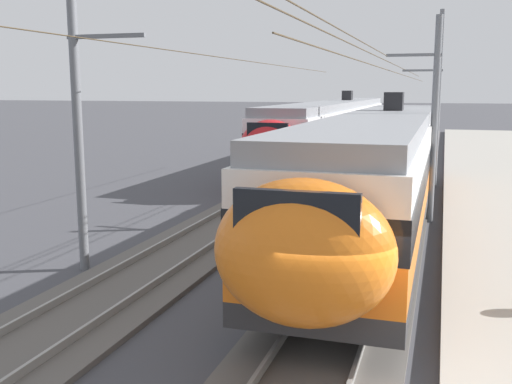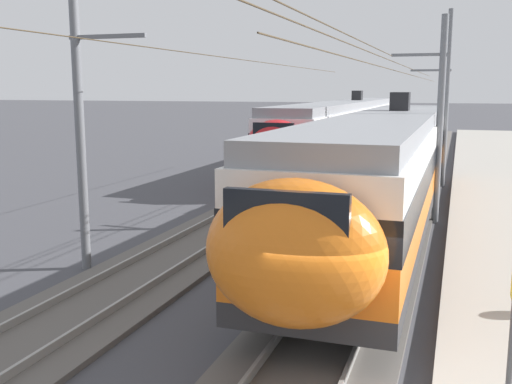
# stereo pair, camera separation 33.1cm
# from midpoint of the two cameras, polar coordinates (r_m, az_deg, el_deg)

# --- Properties ---
(track_near) EXTENTS (120.00, 3.00, 0.28)m
(track_near) POSITION_cam_midpoint_polar(r_m,az_deg,el_deg) (9.87, 3.68, -17.96)
(track_near) COLOR #5B5651
(track_near) RESTS_ON ground
(track_far) EXTENTS (120.00, 3.00, 0.28)m
(track_far) POSITION_cam_midpoint_polar(r_m,az_deg,el_deg) (12.01, -21.34, -13.39)
(track_far) COLOR #5B5651
(track_far) RESTS_ON ground
(train_near_platform) EXTENTS (24.31, 3.03, 4.27)m
(train_near_platform) POSITION_cam_midpoint_polar(r_m,az_deg,el_deg) (19.91, 11.50, 2.61)
(train_near_platform) COLOR #2D2D30
(train_near_platform) RESTS_ON track_near
(train_far_track) EXTENTS (32.25, 2.97, 4.27)m
(train_far_track) POSITION_cam_midpoint_polar(r_m,az_deg,el_deg) (40.21, 7.31, 6.32)
(train_far_track) COLOR #2D2D30
(train_far_track) RESTS_ON track_far
(catenary_mast_mid) EXTENTS (46.75, 1.87, 7.14)m
(catenary_mast_mid) POSITION_cam_midpoint_polar(r_m,az_deg,el_deg) (21.51, 16.03, 7.12)
(catenary_mast_mid) COLOR slate
(catenary_mast_mid) RESTS_ON ground
(catenary_mast_east) EXTENTS (46.75, 1.87, 8.35)m
(catenary_mast_east) POSITION_cam_midpoint_polar(r_m,az_deg,el_deg) (29.95, 16.60, 8.72)
(catenary_mast_east) COLOR slate
(catenary_mast_east) RESTS_ON ground
(catenary_mast_far_side) EXTENTS (46.75, 2.12, 8.25)m
(catenary_mast_far_side) POSITION_cam_midpoint_polar(r_m,az_deg,el_deg) (15.62, -17.05, 8.00)
(catenary_mast_far_side) COLOR slate
(catenary_mast_far_side) RESTS_ON ground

